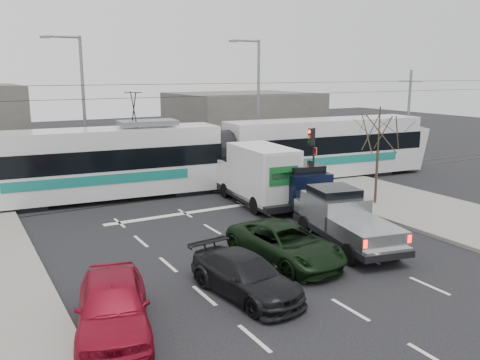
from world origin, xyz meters
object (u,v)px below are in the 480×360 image
red_car (113,305)px  green_car (285,244)px  tram (220,154)px  street_lamp_near (256,98)px  dark_car (245,276)px  bare_tree (379,133)px  street_lamp_far (81,101)px  navy_pickup (309,192)px  box_truck (258,175)px  silver_pickup (343,217)px  traffic_signal (312,146)px

red_car → green_car: bearing=31.6°
tram → street_lamp_near: bearing=43.8°
street_lamp_near → dark_car: (-11.17, -17.59, -4.47)m
bare_tree → street_lamp_far: street_lamp_far is taller
green_car → dark_car: 3.21m
street_lamp_near → bare_tree: bearing=-88.6°
street_lamp_far → dark_car: (0.33, -19.59, -4.47)m
street_lamp_near → navy_pickup: (-3.91, -11.29, -3.93)m
navy_pickup → dark_car: (-7.26, -6.30, -0.55)m
bare_tree → street_lamp_near: 11.58m
street_lamp_far → box_truck: 12.71m
bare_tree → box_truck: bearing=148.9°
silver_pickup → navy_pickup: size_ratio=1.05×
traffic_signal → silver_pickup: size_ratio=0.58×
street_lamp_far → dark_car: bearing=-89.0°
traffic_signal → tram: 5.47m
street_lamp_far → navy_pickup: bearing=-60.3°
traffic_signal → dark_car: bearing=-135.7°
green_car → box_truck: bearing=60.5°
bare_tree → tram: (-5.11, 7.69, -1.75)m
tram → dark_car: size_ratio=6.44×
bare_tree → dark_car: (-11.46, -6.09, -3.15)m
street_lamp_near → box_truck: street_lamp_near is taller
bare_tree → red_car: size_ratio=1.07×
silver_pickup → red_car: size_ratio=1.34×
traffic_signal → box_truck: bearing=-168.8°
red_car → dark_car: 4.26m
street_lamp_far → red_car: street_lamp_far is taller
traffic_signal → red_car: (-14.57, -10.38, -1.94)m
navy_pickup → dark_car: bearing=-130.7°
silver_pickup → red_car: 10.52m
box_truck → red_car: (-10.44, -9.57, -0.77)m
red_car → traffic_signal: bearing=50.9°
navy_pickup → dark_car: 9.62m
silver_pickup → green_car: 3.31m
bare_tree → navy_pickup: bearing=177.1°
dark_car → street_lamp_far: bearing=83.6°
box_truck → silver_pickup: bearing=-86.9°
silver_pickup → red_car: bearing=-154.1°
bare_tree → street_lamp_far: size_ratio=0.56×
green_car → silver_pickup: bearing=5.9°
tram → red_car: (-10.59, -14.07, -1.25)m
street_lamp_far → navy_pickup: street_lamp_far is taller
bare_tree → tram: 9.39m
street_lamp_near → red_car: street_lamp_near is taller
street_lamp_far → box_truck: street_lamp_far is taller
silver_pickup → dark_car: bearing=-147.2°
bare_tree → green_car: 10.26m
tram → dark_car: tram is taller
dark_car → bare_tree: bearing=20.6°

